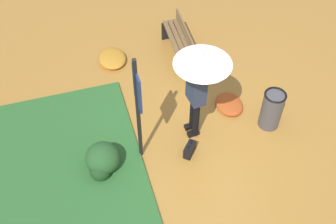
{
  "coord_description": "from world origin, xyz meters",
  "views": [
    {
      "loc": [
        4.58,
        -2.07,
        6.38
      ],
      "look_at": [
        -0.14,
        -0.66,
        0.85
      ],
      "focal_mm": 45.63,
      "sensor_mm": 36.0,
      "label": 1
    }
  ],
  "objects_px": {
    "park_bench": "(179,41)",
    "trash_bin": "(272,110)",
    "info_sign_post": "(138,100)",
    "person_with_umbrella": "(200,74)",
    "handbag": "(190,149)"
  },
  "relations": [
    {
      "from": "trash_bin",
      "to": "park_bench",
      "type": "bearing_deg",
      "value": -157.05
    },
    {
      "from": "info_sign_post",
      "to": "person_with_umbrella",
      "type": "bearing_deg",
      "value": 98.93
    },
    {
      "from": "handbag",
      "to": "trash_bin",
      "type": "relative_size",
      "value": 0.44
    },
    {
      "from": "person_with_umbrella",
      "to": "trash_bin",
      "type": "distance_m",
      "value": 1.84
    },
    {
      "from": "info_sign_post",
      "to": "handbag",
      "type": "height_order",
      "value": "info_sign_post"
    },
    {
      "from": "info_sign_post",
      "to": "trash_bin",
      "type": "xyz_separation_m",
      "value": [
        0.0,
        2.54,
        -1.03
      ]
    },
    {
      "from": "person_with_umbrella",
      "to": "park_bench",
      "type": "distance_m",
      "value": 2.59
    },
    {
      "from": "handbag",
      "to": "park_bench",
      "type": "height_order",
      "value": "park_bench"
    },
    {
      "from": "handbag",
      "to": "park_bench",
      "type": "bearing_deg",
      "value": 166.39
    },
    {
      "from": "handbag",
      "to": "park_bench",
      "type": "distance_m",
      "value": 2.8
    },
    {
      "from": "person_with_umbrella",
      "to": "info_sign_post",
      "type": "height_order",
      "value": "info_sign_post"
    },
    {
      "from": "handbag",
      "to": "info_sign_post",
      "type": "bearing_deg",
      "value": -106.21
    },
    {
      "from": "person_with_umbrella",
      "to": "trash_bin",
      "type": "xyz_separation_m",
      "value": [
        0.18,
        1.44,
        -1.13
      ]
    },
    {
      "from": "park_bench",
      "to": "trash_bin",
      "type": "distance_m",
      "value": 2.68
    },
    {
      "from": "trash_bin",
      "to": "info_sign_post",
      "type": "bearing_deg",
      "value": -90.09
    }
  ]
}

